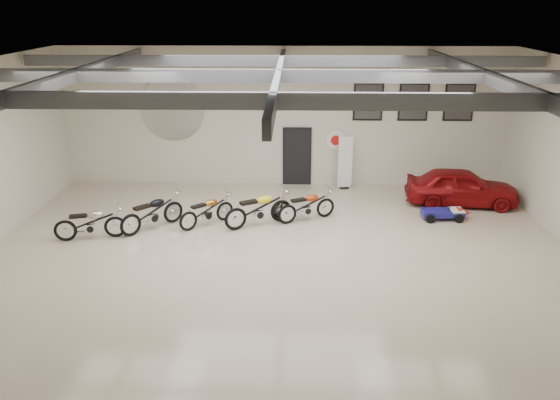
{
  "coord_description": "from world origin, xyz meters",
  "views": [
    {
      "loc": [
        0.39,
        -13.44,
        6.48
      ],
      "look_at": [
        0.0,
        1.2,
        1.1
      ],
      "focal_mm": 35.0,
      "sensor_mm": 36.0,
      "label": 1
    }
  ],
  "objects_px": {
    "motorcycle_black": "(152,212)",
    "vintage_car": "(462,187)",
    "motorcycle_yellow": "(259,208)",
    "go_kart": "(447,211)",
    "motorcycle_silver": "(90,222)",
    "banner_stand": "(345,163)",
    "motorcycle_gold": "(207,210)",
    "motorcycle_red": "(307,205)"
  },
  "relations": [
    {
      "from": "go_kart",
      "to": "motorcycle_gold",
      "type": "bearing_deg",
      "value": -176.99
    },
    {
      "from": "motorcycle_gold",
      "to": "vintage_car",
      "type": "distance_m",
      "value": 8.5
    },
    {
      "from": "motorcycle_gold",
      "to": "go_kart",
      "type": "bearing_deg",
      "value": -35.62
    },
    {
      "from": "banner_stand",
      "to": "motorcycle_red",
      "type": "height_order",
      "value": "banner_stand"
    },
    {
      "from": "motorcycle_black",
      "to": "go_kart",
      "type": "bearing_deg",
      "value": -39.65
    },
    {
      "from": "motorcycle_red",
      "to": "go_kart",
      "type": "relative_size",
      "value": 1.22
    },
    {
      "from": "motorcycle_black",
      "to": "motorcycle_red",
      "type": "relative_size",
      "value": 1.1
    },
    {
      "from": "motorcycle_black",
      "to": "vintage_car",
      "type": "height_order",
      "value": "vintage_car"
    },
    {
      "from": "banner_stand",
      "to": "go_kart",
      "type": "height_order",
      "value": "banner_stand"
    },
    {
      "from": "motorcycle_black",
      "to": "motorcycle_gold",
      "type": "relative_size",
      "value": 1.13
    },
    {
      "from": "motorcycle_silver",
      "to": "motorcycle_black",
      "type": "relative_size",
      "value": 0.93
    },
    {
      "from": "motorcycle_silver",
      "to": "motorcycle_red",
      "type": "bearing_deg",
      "value": 0.84
    },
    {
      "from": "motorcycle_silver",
      "to": "motorcycle_black",
      "type": "xyz_separation_m",
      "value": [
        1.6,
        0.77,
        0.04
      ]
    },
    {
      "from": "motorcycle_gold",
      "to": "go_kart",
      "type": "distance_m",
      "value": 7.47
    },
    {
      "from": "motorcycle_black",
      "to": "motorcycle_gold",
      "type": "bearing_deg",
      "value": -34.31
    },
    {
      "from": "banner_stand",
      "to": "vintage_car",
      "type": "bearing_deg",
      "value": -32.07
    },
    {
      "from": "motorcycle_yellow",
      "to": "motorcycle_gold",
      "type": "bearing_deg",
      "value": 152.34
    },
    {
      "from": "go_kart",
      "to": "vintage_car",
      "type": "xyz_separation_m",
      "value": [
        0.81,
        1.37,
        0.34
      ]
    },
    {
      "from": "motorcycle_yellow",
      "to": "vintage_car",
      "type": "bearing_deg",
      "value": -11.46
    },
    {
      "from": "motorcycle_red",
      "to": "vintage_car",
      "type": "xyz_separation_m",
      "value": [
        5.2,
        1.57,
        0.12
      ]
    },
    {
      "from": "motorcycle_red",
      "to": "motorcycle_silver",
      "type": "bearing_deg",
      "value": 167.58
    },
    {
      "from": "motorcycle_gold",
      "to": "motorcycle_red",
      "type": "distance_m",
      "value": 3.08
    },
    {
      "from": "banner_stand",
      "to": "motorcycle_black",
      "type": "xyz_separation_m",
      "value": [
        -6.06,
        -3.93,
        -0.41
      ]
    },
    {
      "from": "motorcycle_black",
      "to": "motorcycle_red",
      "type": "xyz_separation_m",
      "value": [
        4.63,
        0.82,
        -0.05
      ]
    },
    {
      "from": "motorcycle_red",
      "to": "go_kart",
      "type": "distance_m",
      "value": 4.4
    },
    {
      "from": "motorcycle_red",
      "to": "motorcycle_yellow",
      "type": "bearing_deg",
      "value": 170.89
    },
    {
      "from": "motorcycle_silver",
      "to": "motorcycle_yellow",
      "type": "relative_size",
      "value": 0.91
    },
    {
      "from": "motorcycle_yellow",
      "to": "banner_stand",
      "type": "bearing_deg",
      "value": 22.59
    },
    {
      "from": "motorcycle_yellow",
      "to": "vintage_car",
      "type": "relative_size",
      "value": 0.59
    },
    {
      "from": "motorcycle_silver",
      "to": "go_kart",
      "type": "xyz_separation_m",
      "value": [
        10.62,
        1.78,
        -0.22
      ]
    },
    {
      "from": "motorcycle_silver",
      "to": "motorcycle_gold",
      "type": "height_order",
      "value": "motorcycle_silver"
    },
    {
      "from": "motorcycle_black",
      "to": "motorcycle_silver",
      "type": "bearing_deg",
      "value": 159.7
    },
    {
      "from": "motorcycle_silver",
      "to": "motorcycle_black",
      "type": "bearing_deg",
      "value": 12.3
    },
    {
      "from": "motorcycle_yellow",
      "to": "go_kart",
      "type": "distance_m",
      "value": 5.9
    },
    {
      "from": "motorcycle_yellow",
      "to": "go_kart",
      "type": "bearing_deg",
      "value": -21.99
    },
    {
      "from": "banner_stand",
      "to": "motorcycle_silver",
      "type": "height_order",
      "value": "banner_stand"
    },
    {
      "from": "motorcycle_gold",
      "to": "vintage_car",
      "type": "xyz_separation_m",
      "value": [
        8.25,
        2.05,
        0.14
      ]
    },
    {
      "from": "motorcycle_black",
      "to": "vintage_car",
      "type": "distance_m",
      "value": 10.11
    },
    {
      "from": "motorcycle_gold",
      "to": "motorcycle_yellow",
      "type": "bearing_deg",
      "value": -40.1
    },
    {
      "from": "motorcycle_gold",
      "to": "motorcycle_yellow",
      "type": "distance_m",
      "value": 1.58
    },
    {
      "from": "motorcycle_yellow",
      "to": "go_kart",
      "type": "relative_size",
      "value": 1.38
    },
    {
      "from": "motorcycle_gold",
      "to": "go_kart",
      "type": "relative_size",
      "value": 1.18
    }
  ]
}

